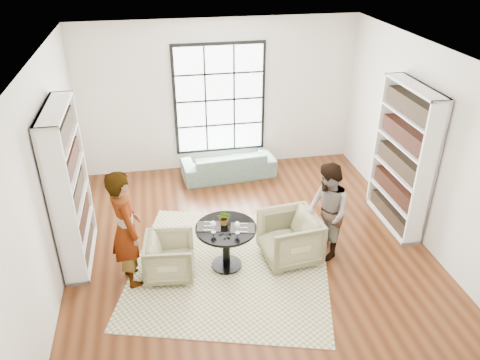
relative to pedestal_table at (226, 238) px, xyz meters
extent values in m
plane|color=#5C2F15|center=(0.42, 0.36, -0.51)|extent=(6.00, 6.00, 0.00)
plane|color=silver|center=(0.42, 3.36, 0.99)|extent=(5.50, 0.00, 5.50)
plane|color=silver|center=(-2.33, 0.36, 0.99)|extent=(0.00, 6.00, 6.00)
plane|color=silver|center=(3.17, 0.36, 0.99)|extent=(0.00, 6.00, 6.00)
plane|color=silver|center=(0.42, -2.64, 0.99)|extent=(5.50, 0.00, 5.50)
plane|color=white|center=(0.42, 0.36, 2.49)|extent=(6.00, 6.00, 0.00)
cube|color=black|center=(0.42, 3.34, 0.94)|extent=(1.82, 0.06, 2.22)
cube|color=white|center=(0.42, 3.30, 0.94)|extent=(1.70, 0.02, 2.10)
cube|color=beige|center=(0.05, -0.04, -0.50)|extent=(3.53, 3.53, 0.01)
cylinder|color=black|center=(0.00, 0.00, -0.49)|extent=(0.45, 0.45, 0.04)
cylinder|color=black|center=(0.00, 0.00, -0.17)|extent=(0.11, 0.11, 0.62)
cylinder|color=black|center=(0.00, 0.00, 0.17)|extent=(0.88, 0.88, 0.04)
imported|color=slate|center=(0.50, 2.81, -0.24)|extent=(1.89, 0.87, 0.53)
imported|color=tan|center=(-0.82, -0.04, -0.19)|extent=(0.76, 0.75, 0.63)
imported|color=#BDBD87|center=(0.96, 0.02, -0.14)|extent=(0.90, 0.88, 0.75)
imported|color=gray|center=(-1.37, -0.04, 0.37)|extent=(0.59, 0.74, 1.75)
imported|color=gray|center=(1.51, 0.02, 0.25)|extent=(0.58, 0.74, 1.53)
cube|color=#262421|center=(-0.23, 0.06, 0.19)|extent=(0.38, 0.32, 0.01)
cube|color=#262421|center=(0.23, -0.07, 0.19)|extent=(0.38, 0.32, 0.01)
cylinder|color=silver|center=(-0.19, -0.09, 0.20)|extent=(0.07, 0.07, 0.01)
cylinder|color=silver|center=(-0.19, -0.09, 0.25)|extent=(0.01, 0.01, 0.10)
sphere|color=maroon|center=(-0.19, -0.09, 0.33)|extent=(0.08, 0.08, 0.08)
ellipsoid|color=white|center=(-0.19, -0.09, 0.33)|extent=(0.08, 0.08, 0.09)
cylinder|color=silver|center=(0.13, -0.17, 0.20)|extent=(0.07, 0.07, 0.01)
cylinder|color=silver|center=(0.13, -0.17, 0.25)|extent=(0.01, 0.01, 0.11)
sphere|color=maroon|center=(0.13, -0.17, 0.33)|extent=(0.08, 0.08, 0.08)
ellipsoid|color=white|center=(0.13, -0.17, 0.33)|extent=(0.08, 0.08, 0.09)
imported|color=gray|center=(-0.01, 0.08, 0.30)|extent=(0.23, 0.21, 0.22)
camera|label=1|loc=(-0.83, -5.45, 3.98)|focal=35.00mm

